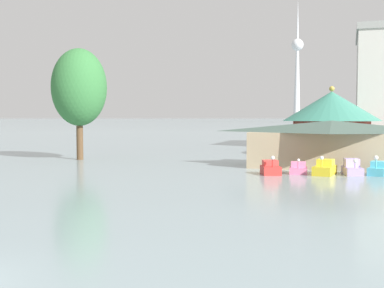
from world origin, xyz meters
The scene contains 9 objects.
pedal_boat_red centered at (5.63, 32.56, 0.53)m, with size 2.21×2.64×1.75m.
pedal_boat_pink centered at (7.94, 34.05, 0.43)m, with size 1.74×2.34×1.44m.
pedal_boat_yellow centered at (10.26, 33.83, 0.56)m, with size 2.07×3.20×1.76m.
pedal_boat_lavender centered at (12.59, 34.66, 0.56)m, with size 1.96×3.05×1.51m.
pedal_boat_cyan centered at (14.76, 34.97, 0.50)m, with size 1.92×2.82×1.81m.
boathouse centered at (10.58, 40.58, 2.48)m, with size 17.27×8.60×4.77m.
green_roof_pavilion centered at (10.01, 56.31, 4.74)m, with size 12.69×12.69×9.14m.
shoreline_tree_tall_left centered at (-18.43, 40.79, 8.59)m, with size 6.54×6.54×13.22m.
distant_broadcast_tower centered at (-29.13, 402.80, 53.04)m, with size 9.65×9.65×131.11m.
Camera 1 is at (12.31, -11.86, 5.24)m, focal length 46.66 mm.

